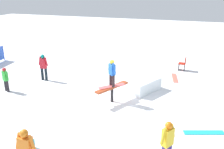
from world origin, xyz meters
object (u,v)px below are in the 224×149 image
at_px(bystander_yellow, 167,141).
at_px(backpack_on_snow, 29,145).
at_px(main_rider_on_rail, 112,73).
at_px(bystander_green, 5,78).
at_px(folding_chair, 183,64).
at_px(loose_snowboard_cyan, 204,133).
at_px(bystander_red, 43,66).
at_px(rail_feature, 112,89).
at_px(loose_snowboard_coral, 175,78).

relative_size(bystander_yellow, backpack_on_snow, 4.48).
bearing_deg(bystander_yellow, main_rider_on_rail, -109.64).
height_order(bystander_green, backpack_on_snow, bystander_green).
distance_m(bystander_yellow, folding_chair, 9.58).
bearing_deg(loose_snowboard_cyan, bystander_red, 143.50).
bearing_deg(bystander_red, backpack_on_snow, 124.20).
distance_m(bystander_yellow, backpack_on_snow, 4.63).
height_order(rail_feature, main_rider_on_rail, main_rider_on_rail).
height_order(bystander_yellow, bystander_red, bystander_red).
height_order(bystander_red, loose_snowboard_cyan, bystander_red).
bearing_deg(rail_feature, bystander_green, -56.85).
bearing_deg(bystander_green, folding_chair, 61.31).
xyz_separation_m(main_rider_on_rail, backpack_on_snow, (4.38, -1.55, -1.27)).
bearing_deg(loose_snowboard_cyan, bystander_green, 156.62).
distance_m(rail_feature, backpack_on_snow, 4.67).
xyz_separation_m(bystander_red, loose_snowboard_coral, (-2.72, 7.29, -0.87)).
bearing_deg(bystander_green, rail_feature, 30.21).
relative_size(rail_feature, bystander_red, 1.18).
xyz_separation_m(bystander_green, loose_snowboard_cyan, (0.93, 9.84, -0.72)).
bearing_deg(main_rider_on_rail, backpack_on_snow, 25.56).
xyz_separation_m(rail_feature, bystander_red, (-1.50, -4.68, 0.22)).
bearing_deg(backpack_on_snow, main_rider_on_rail, 53.93).
height_order(bystander_green, folding_chair, bystander_green).
distance_m(bystander_green, loose_snowboard_cyan, 9.91).
distance_m(bystander_yellow, loose_snowboard_cyan, 2.68).
bearing_deg(backpack_on_snow, bystander_yellow, -8.34).
distance_m(rail_feature, bystander_red, 4.92).
bearing_deg(main_rider_on_rail, bystander_yellow, 83.77).
bearing_deg(rail_feature, loose_snowboard_cyan, 98.31).
bearing_deg(folding_chair, loose_snowboard_cyan, 12.97).
height_order(rail_feature, folding_chair, folding_chair).
xyz_separation_m(bystander_red, backpack_on_snow, (5.88, 3.13, -0.71)).
xyz_separation_m(bystander_red, loose_snowboard_cyan, (2.97, 8.85, -0.87)).
height_order(main_rider_on_rail, bystander_green, main_rider_on_rail).
bearing_deg(loose_snowboard_coral, backpack_on_snow, -35.49).
bearing_deg(bystander_yellow, folding_chair, -148.21).
bearing_deg(loose_snowboard_cyan, folding_chair, 81.48).
relative_size(rail_feature, bystander_green, 1.42).
xyz_separation_m(bystander_yellow, backpack_on_snow, (0.66, -4.53, -0.69)).
relative_size(bystander_red, loose_snowboard_coral, 1.01).
bearing_deg(backpack_on_snow, bystander_green, 120.38).
bearing_deg(bystander_yellow, bystander_red, -92.63).
bearing_deg(backpack_on_snow, loose_snowboard_coral, 47.56).
xyz_separation_m(main_rider_on_rail, bystander_red, (-1.50, -4.68, -0.57)).
distance_m(loose_snowboard_cyan, folding_chair, 7.43).
bearing_deg(folding_chair, rail_feature, -23.30).
bearing_deg(main_rider_on_rail, rail_feature, 0.00).
height_order(loose_snowboard_coral, folding_chair, folding_chair).
distance_m(bystander_red, backpack_on_snow, 6.70).
xyz_separation_m(loose_snowboard_coral, loose_snowboard_cyan, (5.69, 1.56, 0.00)).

